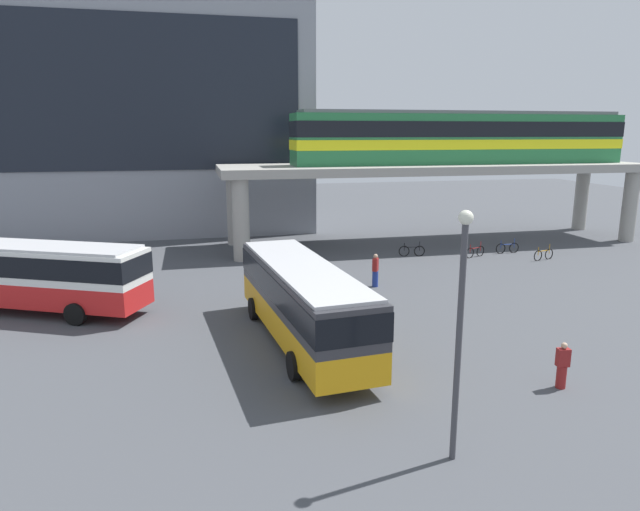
% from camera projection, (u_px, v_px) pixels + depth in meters
% --- Properties ---
extents(ground_plane, '(120.00, 120.00, 0.00)m').
position_uv_depth(ground_plane, '(276.00, 287.00, 30.41)').
color(ground_plane, '#47494F').
extents(station_building, '(29.13, 13.30, 20.06)m').
position_uv_depth(station_building, '(131.00, 110.00, 47.13)').
color(station_building, gray).
rests_on(station_building, ground_plane).
extents(elevated_platform, '(32.02, 7.13, 5.93)m').
position_uv_depth(elevated_platform, '(436.00, 175.00, 41.48)').
color(elevated_platform, '#9E9B93').
rests_on(elevated_platform, ground_plane).
extents(train, '(25.49, 2.96, 3.84)m').
position_uv_depth(train, '(462.00, 137.00, 41.30)').
color(train, '#26723F').
rests_on(train, elevated_platform).
extents(bus_main, '(3.61, 11.24, 3.22)m').
position_uv_depth(bus_main, '(302.00, 296.00, 21.86)').
color(bus_main, orange).
rests_on(bus_main, ground_plane).
extents(bus_secondary, '(11.05, 7.07, 3.22)m').
position_uv_depth(bus_secondary, '(31.00, 270.00, 25.84)').
color(bus_secondary, red).
rests_on(bus_secondary, ground_plane).
extents(bicycle_black, '(1.77, 0.37, 1.04)m').
position_uv_depth(bicycle_black, '(412.00, 251.00, 37.87)').
color(bicycle_black, black).
rests_on(bicycle_black, ground_plane).
extents(bicycle_red, '(1.69, 0.71, 1.04)m').
position_uv_depth(bicycle_red, '(475.00, 252.00, 37.59)').
color(bicycle_red, black).
rests_on(bicycle_red, ground_plane).
extents(bicycle_orange, '(1.74, 0.54, 1.04)m').
position_uv_depth(bicycle_orange, '(544.00, 255.00, 36.72)').
color(bicycle_orange, black).
rests_on(bicycle_orange, ground_plane).
extents(bicycle_blue, '(1.79, 0.10, 1.04)m').
position_uv_depth(bicycle_blue, '(507.00, 248.00, 38.82)').
color(bicycle_blue, black).
rests_on(bicycle_blue, ground_plane).
extents(bicycle_silver, '(1.69, 0.70, 1.04)m').
position_uv_depth(bicycle_silver, '(310.00, 267.00, 33.33)').
color(bicycle_silver, black).
rests_on(bicycle_silver, ground_plane).
extents(pedestrian_by_bike_rack, '(0.44, 0.48, 1.82)m').
position_uv_depth(pedestrian_by_bike_rack, '(375.00, 271.00, 30.29)').
color(pedestrian_by_bike_rack, navy).
rests_on(pedestrian_by_bike_rack, ground_plane).
extents(pedestrian_walking_across, '(0.43, 0.32, 1.58)m').
position_uv_depth(pedestrian_walking_across, '(562.00, 367.00, 18.28)').
color(pedestrian_walking_across, maroon).
rests_on(pedestrian_walking_across, ground_plane).
extents(lamp_post, '(0.36, 0.36, 6.48)m').
position_uv_depth(lamp_post, '(460.00, 318.00, 13.63)').
color(lamp_post, '#3F3F44').
rests_on(lamp_post, ground_plane).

